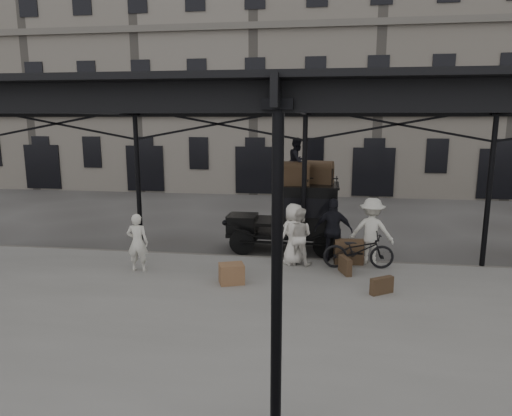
{
  "coord_description": "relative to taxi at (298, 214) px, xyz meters",
  "views": [
    {
      "loc": [
        0.51,
        -11.0,
        4.19
      ],
      "look_at": [
        -1.34,
        1.6,
        1.7
      ],
      "focal_mm": 32.0,
      "sensor_mm": 36.0,
      "label": 1
    }
  ],
  "objects": [
    {
      "name": "suitcase_upright",
      "position": [
        1.41,
        -2.5,
        -0.83
      ],
      "size": [
        0.35,
        0.62,
        0.45
      ],
      "primitive_type": "cube",
      "rotation": [
        0.0,
        0.0,
        0.35
      ],
      "color": "#42291E",
      "rests_on": "platform"
    },
    {
      "name": "porter_official",
      "position": [
        1.11,
        -1.49,
        -0.13
      ],
      "size": [
        1.14,
        0.6,
        1.85
      ],
      "primitive_type": "imported",
      "rotation": [
        0.0,
        0.0,
        2.99
      ],
      "color": "black",
      "rests_on": "platform"
    },
    {
      "name": "wicker_hamper",
      "position": [
        -1.43,
        -3.66,
        -0.8
      ],
      "size": [
        0.72,
        0.63,
        0.5
      ],
      "primitive_type": "cube",
      "rotation": [
        0.0,
        0.0,
        0.36
      ],
      "color": "brown",
      "rests_on": "platform"
    },
    {
      "name": "steamer_trunk_platform",
      "position": [
        1.55,
        -1.54,
        -0.76
      ],
      "size": [
        0.83,
        0.54,
        0.59
      ],
      "primitive_type": null,
      "rotation": [
        0.0,
        0.0,
        0.07
      ],
      "color": "#42291E",
      "rests_on": "platform"
    },
    {
      "name": "steamer_trunk_roof_near",
      "position": [
        -0.08,
        -0.25,
        1.28
      ],
      "size": [
        0.9,
        0.63,
        0.61
      ],
      "primitive_type": null,
      "rotation": [
        0.0,
        0.0,
        0.15
      ],
      "color": "#42291E",
      "rests_on": "taxi"
    },
    {
      "name": "canopy",
      "position": [
        0.24,
        -5.01,
        3.39
      ],
      "size": [
        22.5,
        9.0,
        4.74
      ],
      "color": "black",
      "rests_on": "ground"
    },
    {
      "name": "suitcase_flat",
      "position": [
        2.2,
        -3.83,
        -0.85
      ],
      "size": [
        0.58,
        0.46,
        0.4
      ],
      "primitive_type": "cube",
      "rotation": [
        0.0,
        0.0,
        0.59
      ],
      "color": "#42291E",
      "rests_on": "platform"
    },
    {
      "name": "bicycle",
      "position": [
        1.79,
        -1.98,
        -0.55
      ],
      "size": [
        1.98,
        0.86,
        1.01
      ],
      "primitive_type": "imported",
      "rotation": [
        0.0,
        0.0,
        1.67
      ],
      "color": "black",
      "rests_on": "platform"
    },
    {
      "name": "building_frontage",
      "position": [
        0.24,
        14.71,
        5.8
      ],
      "size": [
        64.0,
        8.0,
        14.0
      ],
      "primitive_type": "cube",
      "color": "slate",
      "rests_on": "ground"
    },
    {
      "name": "taxi",
      "position": [
        0.0,
        0.0,
        0.0
      ],
      "size": [
        3.65,
        1.55,
        2.18
      ],
      "color": "black",
      "rests_on": "ground"
    },
    {
      "name": "steamer_trunk_roof_far",
      "position": [
        0.67,
        0.2,
        1.28
      ],
      "size": [
        0.91,
        0.66,
        0.6
      ],
      "primitive_type": null,
      "rotation": [
        0.0,
        0.0,
        -0.21
      ],
      "color": "#42291E",
      "rests_on": "taxi"
    },
    {
      "name": "porter_roof",
      "position": [
        -0.03,
        -0.1,
        1.7
      ],
      "size": [
        0.73,
        0.83,
        1.45
      ],
      "primitive_type": "imported",
      "rotation": [
        0.0,
        0.0,
        1.28
      ],
      "color": "black",
      "rests_on": "taxi"
    },
    {
      "name": "platform",
      "position": [
        0.24,
        -5.29,
        -1.13
      ],
      "size": [
        28.0,
        8.0,
        0.15
      ],
      "primitive_type": "cube",
      "color": "slate",
      "rests_on": "ground"
    },
    {
      "name": "ground",
      "position": [
        0.24,
        -3.29,
        -1.2
      ],
      "size": [
        120.0,
        120.0,
        0.0
      ],
      "primitive_type": "plane",
      "color": "#383533",
      "rests_on": "ground"
    },
    {
      "name": "porter_right",
      "position": [
        2.16,
        -1.49,
        -0.11
      ],
      "size": [
        1.32,
        0.91,
        1.88
      ],
      "primitive_type": "imported",
      "rotation": [
        0.0,
        0.0,
        2.96
      ],
      "color": "silver",
      "rests_on": "platform"
    },
    {
      "name": "porter_left",
      "position": [
        -4.1,
        -3.08,
        -0.26
      ],
      "size": [
        0.6,
        0.41,
        1.58
      ],
      "primitive_type": "imported",
      "rotation": [
        0.0,
        0.0,
        3.21
      ],
      "color": "silver",
      "rests_on": "platform"
    },
    {
      "name": "porter_midleft",
      "position": [
        0.13,
        -1.88,
        -0.23
      ],
      "size": [
        0.9,
        0.76,
        1.64
      ],
      "primitive_type": "imported",
      "rotation": [
        0.0,
        0.0,
        2.95
      ],
      "color": "beige",
      "rests_on": "platform"
    },
    {
      "name": "porter_centre",
      "position": [
        -0.0,
        -1.83,
        -0.19
      ],
      "size": [
        1.0,
        0.97,
        1.73
      ],
      "primitive_type": "imported",
      "rotation": [
        0.0,
        0.0,
        3.84
      ],
      "color": "silver",
      "rests_on": "platform"
    }
  ]
}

